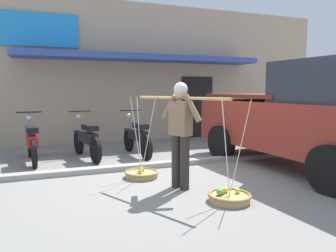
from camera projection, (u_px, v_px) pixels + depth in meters
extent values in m
plane|color=gray|center=(156.00, 177.00, 5.99)|extent=(90.00, 90.00, 0.00)
cube|color=gray|center=(145.00, 166.00, 6.63)|extent=(20.00, 0.24, 0.10)
cylinder|color=#2D2823|center=(185.00, 163.00, 5.18)|extent=(0.15, 0.15, 0.86)
cylinder|color=#2D2823|center=(176.00, 161.00, 5.31)|extent=(0.15, 0.15, 0.86)
cube|color=#84664C|center=(181.00, 118.00, 5.17)|extent=(0.33, 0.39, 0.54)
sphere|color=tan|center=(181.00, 93.00, 5.12)|extent=(0.21, 0.21, 0.21)
sphere|color=silver|center=(181.00, 89.00, 5.12)|extent=(0.22, 0.22, 0.22)
cylinder|color=#84664C|center=(192.00, 108.00, 4.98)|extent=(0.23, 0.34, 0.43)
cylinder|color=#84664C|center=(170.00, 107.00, 5.31)|extent=(0.23, 0.34, 0.43)
cylinder|color=tan|center=(181.00, 98.00, 5.13)|extent=(0.83, 1.71, 0.04)
cylinder|color=tan|center=(230.00, 199.00, 4.65)|extent=(0.57, 0.57, 0.09)
torus|color=olive|center=(230.00, 195.00, 4.64)|extent=(0.62, 0.62, 0.05)
sphere|color=#7ABD48|center=(222.00, 191.00, 4.70)|extent=(0.09, 0.09, 0.09)
sphere|color=#6DA940|center=(220.00, 192.00, 4.64)|extent=(0.10, 0.10, 0.10)
sphere|color=yellow|center=(238.00, 191.00, 4.73)|extent=(0.08, 0.08, 0.08)
sphere|color=yellow|center=(226.00, 190.00, 4.77)|extent=(0.08, 0.08, 0.08)
cylinder|color=silver|center=(226.00, 147.00, 4.69)|extent=(0.01, 0.28, 1.36)
cylinder|color=silver|center=(226.00, 149.00, 4.46)|extent=(0.24, 0.14, 1.36)
cylinder|color=silver|center=(240.00, 148.00, 4.55)|extent=(0.24, 0.14, 1.36)
cylinder|color=tan|center=(142.00, 175.00, 5.93)|extent=(0.57, 0.57, 0.09)
torus|color=olive|center=(142.00, 172.00, 5.92)|extent=(0.62, 0.62, 0.05)
sphere|color=#72B143|center=(142.00, 170.00, 5.98)|extent=(0.08, 0.08, 0.08)
sphere|color=yellow|center=(141.00, 171.00, 5.87)|extent=(0.08, 0.08, 0.08)
sphere|color=gold|center=(140.00, 171.00, 5.85)|extent=(0.09, 0.09, 0.09)
cylinder|color=silver|center=(139.00, 134.00, 5.97)|extent=(0.01, 0.28, 1.36)
cylinder|color=silver|center=(136.00, 136.00, 5.74)|extent=(0.24, 0.14, 1.36)
cylinder|color=silver|center=(149.00, 135.00, 5.83)|extent=(0.24, 0.14, 1.36)
cylinder|color=black|center=(30.00, 145.00, 7.72)|extent=(0.13, 0.58, 0.58)
cylinder|color=black|center=(34.00, 154.00, 6.62)|extent=(0.13, 0.58, 0.58)
cube|color=red|center=(29.00, 134.00, 7.69)|extent=(0.17, 0.29, 0.06)
cube|color=red|center=(32.00, 140.00, 7.06)|extent=(0.28, 0.91, 0.24)
cube|color=black|center=(32.00, 129.00, 6.87)|extent=(0.27, 0.58, 0.12)
cylinder|color=slate|center=(29.00, 129.00, 7.59)|extent=(0.09, 0.30, 0.76)
cylinder|color=black|center=(29.00, 112.00, 7.48)|extent=(0.54, 0.09, 0.04)
sphere|color=silver|center=(29.00, 118.00, 7.63)|extent=(0.11, 0.11, 0.11)
cylinder|color=black|center=(79.00, 142.00, 8.06)|extent=(0.18, 0.58, 0.58)
cylinder|color=black|center=(96.00, 150.00, 7.01)|extent=(0.18, 0.58, 0.58)
cube|color=black|center=(78.00, 132.00, 8.03)|extent=(0.19, 0.30, 0.06)
cube|color=black|center=(88.00, 137.00, 7.42)|extent=(0.36, 0.92, 0.24)
cube|color=black|center=(90.00, 127.00, 7.25)|extent=(0.32, 0.59, 0.12)
cylinder|color=slate|center=(79.00, 127.00, 7.93)|extent=(0.11, 0.30, 0.76)
cylinder|color=black|center=(80.00, 111.00, 7.82)|extent=(0.54, 0.13, 0.04)
sphere|color=silver|center=(78.00, 117.00, 7.97)|extent=(0.11, 0.11, 0.11)
cylinder|color=black|center=(129.00, 140.00, 8.44)|extent=(0.12, 0.58, 0.58)
cylinder|color=black|center=(146.00, 148.00, 7.32)|extent=(0.12, 0.58, 0.58)
cube|color=black|center=(128.00, 130.00, 8.41)|extent=(0.16, 0.29, 0.06)
cube|color=black|center=(138.00, 135.00, 7.77)|extent=(0.26, 0.91, 0.24)
cube|color=black|center=(141.00, 126.00, 7.58)|extent=(0.26, 0.57, 0.12)
cylinder|color=slate|center=(130.00, 125.00, 8.30)|extent=(0.08, 0.30, 0.76)
cylinder|color=black|center=(130.00, 110.00, 8.19)|extent=(0.54, 0.07, 0.04)
sphere|color=silver|center=(129.00, 115.00, 8.35)|extent=(0.11, 0.11, 0.11)
cube|color=maroon|center=(302.00, 126.00, 6.61)|extent=(2.21, 4.82, 0.96)
cube|color=maroon|center=(267.00, 96.00, 7.49)|extent=(1.96, 2.46, 0.08)
cylinder|color=black|center=(331.00, 170.00, 4.95)|extent=(0.31, 0.78, 0.76)
cylinder|color=black|center=(283.00, 137.00, 8.37)|extent=(0.31, 0.78, 0.76)
cylinder|color=black|center=(221.00, 142.00, 7.57)|extent=(0.31, 0.78, 0.76)
cube|color=tan|center=(121.00, 76.00, 12.39)|extent=(13.00, 5.00, 4.20)
cube|color=#334CA3|center=(145.00, 58.00, 9.56)|extent=(7.15, 1.00, 0.16)
cube|color=#1E84D1|center=(36.00, 29.00, 8.85)|extent=(2.20, 0.08, 0.90)
cube|color=black|center=(197.00, 107.00, 10.87)|extent=(1.10, 0.06, 2.00)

